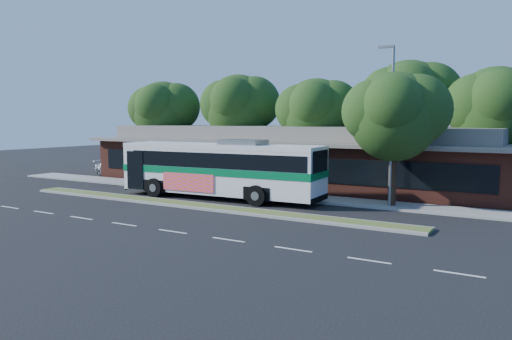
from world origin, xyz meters
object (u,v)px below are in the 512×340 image
Objects in this scene: sidewalk_tree at (401,115)px; lamp_post at (391,121)px; transit_bus at (221,166)px; sedan at (117,169)px.

lamp_post is at bearing -145.33° from sidewalk_tree.
transit_bus is 15.92m from sedan.
transit_bus is at bearing -166.53° from sidewalk_tree.
sidewalk_tree reaches higher than sedan.
sidewalk_tree reaches higher than transit_bus.
lamp_post is 0.67× the size of transit_bus.
lamp_post reaches higher than transit_bus.
transit_bus reaches higher than sedan.
lamp_post is 10.67m from transit_bus.
sidewalk_tree is (10.52, 2.52, 3.16)m from transit_bus.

